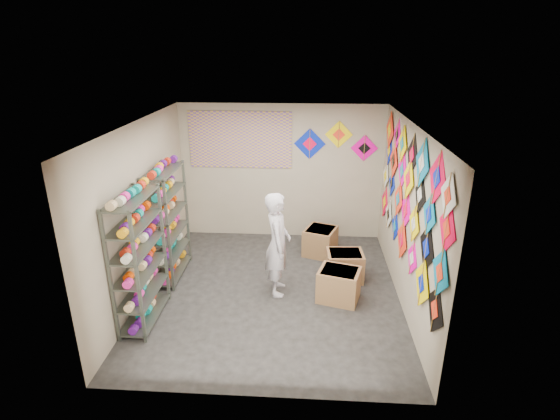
# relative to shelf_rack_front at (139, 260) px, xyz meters

# --- Properties ---
(ground) EXTENTS (4.50, 4.50, 0.00)m
(ground) POSITION_rel_shelf_rack_front_xyz_m (1.78, 0.85, -0.95)
(ground) COLOR black
(room_walls) EXTENTS (4.50, 4.50, 4.50)m
(room_walls) POSITION_rel_shelf_rack_front_xyz_m (1.78, 0.85, 0.69)
(room_walls) COLOR tan
(room_walls) RESTS_ON ground
(shelf_rack_front) EXTENTS (0.40, 1.10, 1.90)m
(shelf_rack_front) POSITION_rel_shelf_rack_front_xyz_m (0.00, 0.00, 0.00)
(shelf_rack_front) COLOR #4C5147
(shelf_rack_front) RESTS_ON ground
(shelf_rack_back) EXTENTS (0.40, 1.10, 1.90)m
(shelf_rack_back) POSITION_rel_shelf_rack_front_xyz_m (0.00, 1.30, 0.00)
(shelf_rack_back) COLOR #4C5147
(shelf_rack_back) RESTS_ON ground
(string_spools) EXTENTS (0.12, 2.36, 0.12)m
(string_spools) POSITION_rel_shelf_rack_front_xyz_m (-0.00, 0.65, 0.10)
(string_spools) COLOR #FF26A1
(string_spools) RESTS_ON ground
(kite_wall_display) EXTENTS (0.06, 4.27, 2.02)m
(kite_wall_display) POSITION_rel_shelf_rack_front_xyz_m (3.76, 0.82, 0.73)
(kite_wall_display) COLOR black
(kite_wall_display) RESTS_ON room_walls
(back_wall_kites) EXTENTS (1.62, 0.02, 0.78)m
(back_wall_kites) POSITION_rel_shelf_rack_front_xyz_m (2.81, 3.09, 1.02)
(back_wall_kites) COLOR #061EB4
(back_wall_kites) RESTS_ON room_walls
(poster) EXTENTS (2.00, 0.01, 1.10)m
(poster) POSITION_rel_shelf_rack_front_xyz_m (0.98, 3.08, 1.05)
(poster) COLOR #684391
(poster) RESTS_ON room_walls
(shopkeeper) EXTENTS (0.66, 0.47, 1.68)m
(shopkeeper) POSITION_rel_shelf_rack_front_xyz_m (1.86, 0.88, -0.11)
(shopkeeper) COLOR silver
(shopkeeper) RESTS_ON ground
(carton_a) EXTENTS (0.73, 0.66, 0.51)m
(carton_a) POSITION_rel_shelf_rack_front_xyz_m (2.82, 0.70, -0.70)
(carton_a) COLOR brown
(carton_a) RESTS_ON ground
(carton_b) EXTENTS (0.63, 0.52, 0.49)m
(carton_b) POSITION_rel_shelf_rack_front_xyz_m (2.96, 1.34, -0.70)
(carton_b) COLOR brown
(carton_b) RESTS_ON ground
(carton_c) EXTENTS (0.70, 0.73, 0.51)m
(carton_c) POSITION_rel_shelf_rack_front_xyz_m (2.57, 2.27, -0.69)
(carton_c) COLOR brown
(carton_c) RESTS_ON ground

